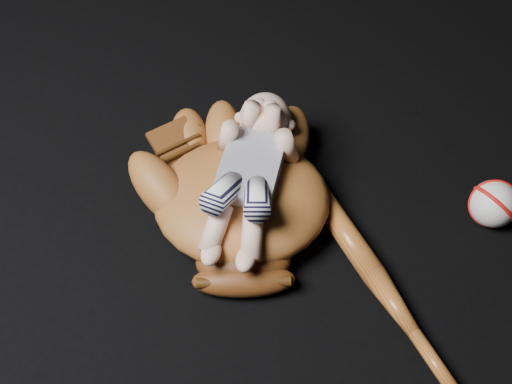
% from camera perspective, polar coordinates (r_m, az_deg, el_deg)
% --- Properties ---
extents(baseball_glove, '(0.45, 0.49, 0.13)m').
position_cam_1_polar(baseball_glove, '(1.33, -1.05, -0.17)').
color(baseball_glove, brown).
rests_on(baseball_glove, ground).
extents(newborn_baby, '(0.17, 0.35, 0.14)m').
position_cam_1_polar(newborn_baby, '(1.29, -0.65, 1.15)').
color(newborn_baby, '#E0AA90').
rests_on(newborn_baby, baseball_glove).
extents(baseball_bat, '(0.29, 0.38, 0.04)m').
position_cam_1_polar(baseball_bat, '(1.29, 9.22, -6.87)').
color(baseball_bat, '#934D1C').
rests_on(baseball_bat, ground).
extents(baseball, '(0.11, 0.11, 0.08)m').
position_cam_1_polar(baseball, '(1.41, 16.91, -0.83)').
color(baseball, silver).
rests_on(baseball, ground).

